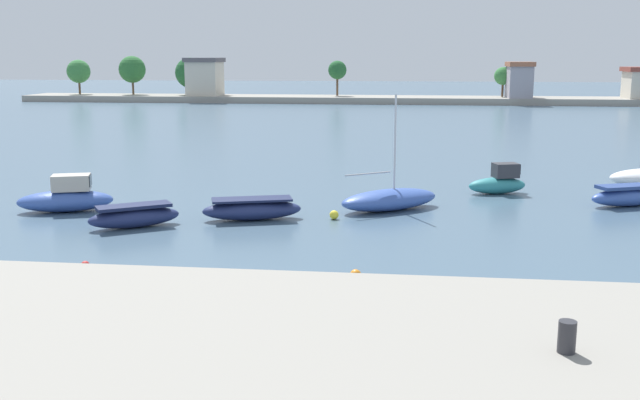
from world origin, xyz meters
name	(u,v)px	position (x,y,z in m)	size (l,w,h in m)	color
ground_plane	(206,308)	(0.00, 0.00, 0.00)	(400.00, 400.00, 0.00)	#476075
seawall_embankment	(74,397)	(0.00, -8.71, 1.37)	(79.44, 7.80, 2.73)	gray
mooring_bollard	(567,337)	(8.64, -8.83, 3.00)	(0.29, 0.29, 0.54)	#2D2D33
moored_boat_1	(66,198)	(-10.58, 12.75, 0.66)	(4.88, 3.13, 1.81)	#3856A8
moored_boat_2	(134,216)	(-6.03, 9.90, 0.49)	(4.08, 3.25, 1.03)	navy
moored_boat_3	(252,209)	(-1.14, 12.01, 0.49)	(4.83, 2.73, 1.02)	navy
moored_boat_4	(390,199)	(5.16, 14.99, 0.53)	(5.54, 4.67, 5.69)	#3856A8
moored_boat_5	(499,182)	(11.07, 20.10, 0.64)	(3.48, 2.10, 1.69)	teal
moored_boat_6	(630,196)	(17.30, 17.47, 0.52)	(4.60, 2.83, 1.09)	#3856A8
mooring_buoy_1	(85,265)	(-5.40, 3.43, 0.15)	(0.30, 0.30, 0.30)	red
mooring_buoy_2	(334,215)	(2.65, 12.56, 0.21)	(0.43, 0.43, 0.43)	yellow
mooring_buoy_4	(356,275)	(4.33, 3.25, 0.20)	(0.39, 0.39, 0.39)	orange
distant_shoreline	(356,89)	(-2.58, 98.61, 2.17)	(115.46, 8.84, 7.47)	gray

